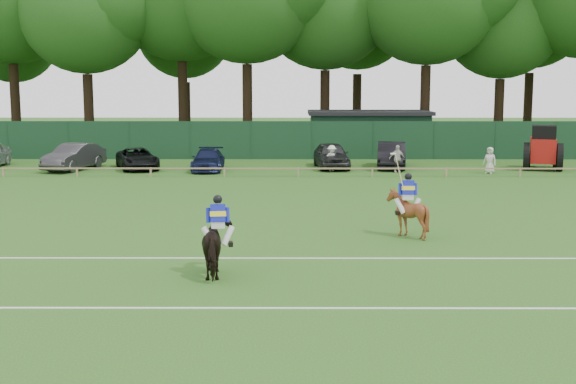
{
  "coord_description": "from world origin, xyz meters",
  "views": [
    {
      "loc": [
        0.6,
        -23.31,
        5.33
      ],
      "look_at": [
        0.5,
        3.0,
        1.4
      ],
      "focal_mm": 48.0,
      "sensor_mm": 36.0,
      "label": 1
    }
  ],
  "objects_px": {
    "spectator_mid": "(397,159)",
    "tractor": "(543,149)",
    "hatch_grey": "(331,155)",
    "utility_shed": "(369,133)",
    "sedan_grey": "(74,157)",
    "spectator_left": "(332,158)",
    "sedan_navy": "(208,160)",
    "estate_black": "(391,155)",
    "spectator_right": "(490,160)",
    "suv_black": "(137,159)",
    "horse_dark": "(218,246)",
    "horse_chestnut": "(407,213)"
  },
  "relations": [
    {
      "from": "horse_dark",
      "to": "estate_black",
      "type": "bearing_deg",
      "value": -115.76
    },
    {
      "from": "spectator_left",
      "to": "utility_shed",
      "type": "height_order",
      "value": "utility_shed"
    },
    {
      "from": "horse_dark",
      "to": "hatch_grey",
      "type": "xyz_separation_m",
      "value": [
        4.35,
        24.94,
        -0.06
      ]
    },
    {
      "from": "sedan_grey",
      "to": "spectator_mid",
      "type": "height_order",
      "value": "spectator_mid"
    },
    {
      "from": "horse_chestnut",
      "to": "spectator_right",
      "type": "distance_m",
      "value": 18.7
    },
    {
      "from": "spectator_left",
      "to": "spectator_right",
      "type": "xyz_separation_m",
      "value": [
        8.78,
        -1.04,
        -0.0
      ]
    },
    {
      "from": "horse_dark",
      "to": "sedan_grey",
      "type": "xyz_separation_m",
      "value": [
        -10.66,
        24.1,
        -0.06
      ]
    },
    {
      "from": "horse_dark",
      "to": "suv_black",
      "type": "bearing_deg",
      "value": -82.17
    },
    {
      "from": "spectator_mid",
      "to": "tractor",
      "type": "bearing_deg",
      "value": 3.63
    },
    {
      "from": "sedan_grey",
      "to": "spectator_left",
      "type": "bearing_deg",
      "value": 14.48
    },
    {
      "from": "sedan_navy",
      "to": "estate_black",
      "type": "xyz_separation_m",
      "value": [
        10.76,
        1.33,
        0.15
      ]
    },
    {
      "from": "spectator_right",
      "to": "suv_black",
      "type": "bearing_deg",
      "value": -151.9
    },
    {
      "from": "horse_chestnut",
      "to": "tractor",
      "type": "height_order",
      "value": "tractor"
    },
    {
      "from": "horse_dark",
      "to": "sedan_navy",
      "type": "bearing_deg",
      "value": -91.48
    },
    {
      "from": "estate_black",
      "to": "sedan_grey",
      "type": "bearing_deg",
      "value": -169.63
    },
    {
      "from": "spectator_mid",
      "to": "sedan_navy",
      "type": "bearing_deg",
      "value": 169.47
    },
    {
      "from": "horse_chestnut",
      "to": "sedan_navy",
      "type": "distance_m",
      "value": 20.56
    },
    {
      "from": "sedan_navy",
      "to": "estate_black",
      "type": "distance_m",
      "value": 10.84
    },
    {
      "from": "horse_dark",
      "to": "horse_chestnut",
      "type": "distance_m",
      "value": 7.84
    },
    {
      "from": "sedan_navy",
      "to": "estate_black",
      "type": "relative_size",
      "value": 0.91
    },
    {
      "from": "suv_black",
      "to": "spectator_mid",
      "type": "height_order",
      "value": "spectator_mid"
    },
    {
      "from": "sedan_grey",
      "to": "estate_black",
      "type": "height_order",
      "value": "same"
    },
    {
      "from": "sedan_navy",
      "to": "estate_black",
      "type": "bearing_deg",
      "value": 6.2
    },
    {
      "from": "horse_dark",
      "to": "suv_black",
      "type": "distance_m",
      "value": 25.36
    },
    {
      "from": "horse_dark",
      "to": "tractor",
      "type": "xyz_separation_m",
      "value": [
        16.64,
        24.31,
        0.4
      ]
    },
    {
      "from": "hatch_grey",
      "to": "tractor",
      "type": "relative_size",
      "value": 1.27
    },
    {
      "from": "suv_black",
      "to": "horse_chestnut",
      "type": "bearing_deg",
      "value": -76.05
    },
    {
      "from": "horse_dark",
      "to": "suv_black",
      "type": "xyz_separation_m",
      "value": [
        -7.02,
        24.37,
        -0.21
      ]
    },
    {
      "from": "estate_black",
      "to": "spectator_right",
      "type": "bearing_deg",
      "value": -20.45
    },
    {
      "from": "hatch_grey",
      "to": "utility_shed",
      "type": "bearing_deg",
      "value": 64.43
    },
    {
      "from": "sedan_grey",
      "to": "spectator_left",
      "type": "xyz_separation_m",
      "value": [
        14.96,
        -0.63,
        -0.02
      ]
    },
    {
      "from": "horse_dark",
      "to": "hatch_grey",
      "type": "relative_size",
      "value": 0.44
    },
    {
      "from": "spectator_mid",
      "to": "utility_shed",
      "type": "relative_size",
      "value": 0.19
    },
    {
      "from": "suv_black",
      "to": "tractor",
      "type": "relative_size",
      "value": 1.26
    },
    {
      "from": "horse_dark",
      "to": "tractor",
      "type": "relative_size",
      "value": 0.55
    },
    {
      "from": "horse_dark",
      "to": "spectator_right",
      "type": "height_order",
      "value": "horse_dark"
    },
    {
      "from": "hatch_grey",
      "to": "spectator_left",
      "type": "height_order",
      "value": "hatch_grey"
    },
    {
      "from": "suv_black",
      "to": "hatch_grey",
      "type": "bearing_deg",
      "value": -17.11
    },
    {
      "from": "spectator_mid",
      "to": "spectator_right",
      "type": "height_order",
      "value": "spectator_mid"
    },
    {
      "from": "estate_black",
      "to": "hatch_grey",
      "type": "bearing_deg",
      "value": -169.73
    },
    {
      "from": "sedan_grey",
      "to": "horse_chestnut",
      "type": "bearing_deg",
      "value": -31.95
    },
    {
      "from": "sedan_navy",
      "to": "spectator_left",
      "type": "distance_m",
      "value": 7.13
    },
    {
      "from": "sedan_grey",
      "to": "horse_dark",
      "type": "bearing_deg",
      "value": -49.27
    },
    {
      "from": "horse_chestnut",
      "to": "spectator_mid",
      "type": "bearing_deg",
      "value": -95.8
    },
    {
      "from": "sedan_grey",
      "to": "tractor",
      "type": "height_order",
      "value": "tractor"
    },
    {
      "from": "spectator_left",
      "to": "tractor",
      "type": "distance_m",
      "value": 12.38
    },
    {
      "from": "horse_dark",
      "to": "sedan_navy",
      "type": "distance_m",
      "value": 23.97
    },
    {
      "from": "sedan_grey",
      "to": "tractor",
      "type": "relative_size",
      "value": 1.31
    },
    {
      "from": "estate_black",
      "to": "utility_shed",
      "type": "bearing_deg",
      "value": 101.39
    },
    {
      "from": "estate_black",
      "to": "utility_shed",
      "type": "distance_m",
      "value": 7.9
    }
  ]
}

